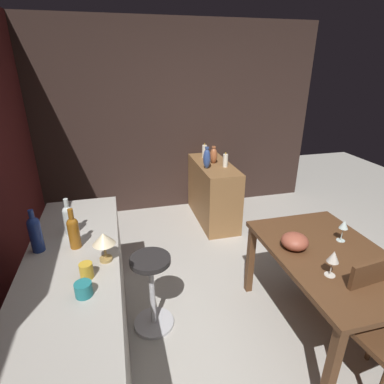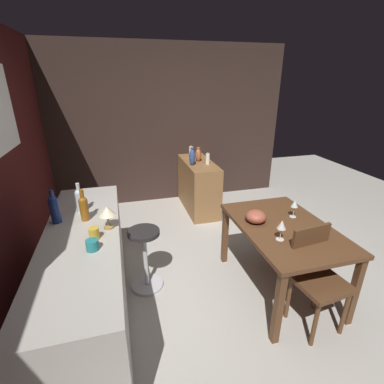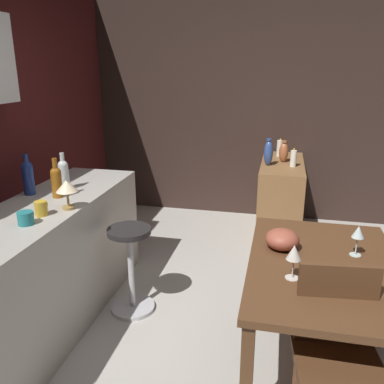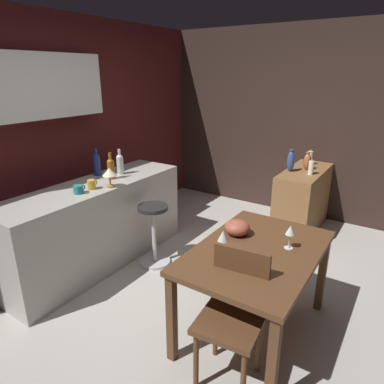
% 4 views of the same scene
% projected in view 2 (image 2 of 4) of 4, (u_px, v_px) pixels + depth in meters
% --- Properties ---
extents(ground_plane, '(9.00, 9.00, 0.00)m').
position_uv_depth(ground_plane, '(228.00, 285.00, 3.01)').
color(ground_plane, '#B7B2A8').
extents(wall_side_right, '(0.10, 4.40, 2.60)m').
position_uv_depth(wall_side_right, '(158.00, 127.00, 4.73)').
color(wall_side_right, '#33231E').
rests_on(wall_side_right, ground_plane).
extents(dining_table, '(1.26, 0.84, 0.74)m').
position_uv_depth(dining_table, '(283.00, 234.00, 2.75)').
color(dining_table, '#56351E').
rests_on(dining_table, ground_plane).
extents(kitchen_counter, '(2.10, 0.60, 0.90)m').
position_uv_depth(kitchen_counter, '(89.00, 279.00, 2.44)').
color(kitchen_counter, '#B2ADA3').
rests_on(kitchen_counter, ground_plane).
extents(sideboard_cabinet, '(1.10, 0.44, 0.82)m').
position_uv_depth(sideboard_cabinet, '(198.00, 186.00, 4.65)').
color(sideboard_cabinet, olive).
rests_on(sideboard_cabinet, ground_plane).
extents(chair_near_window, '(0.44, 0.44, 0.91)m').
position_uv_depth(chair_near_window, '(315.00, 274.00, 2.40)').
color(chair_near_window, '#56351E').
rests_on(chair_near_window, ground_plane).
extents(bar_stool, '(0.34, 0.34, 0.67)m').
position_uv_depth(bar_stool, '(145.00, 258.00, 2.88)').
color(bar_stool, '#262323').
rests_on(bar_stool, ground_plane).
extents(wine_glass_left, '(0.07, 0.07, 0.19)m').
position_uv_depth(wine_glass_left, '(295.00, 204.00, 2.84)').
color(wine_glass_left, silver).
rests_on(wine_glass_left, dining_table).
extents(wine_glass_right, '(0.08, 0.08, 0.19)m').
position_uv_depth(wine_glass_right, '(282.00, 225.00, 2.43)').
color(wine_glass_right, silver).
rests_on(wine_glass_right, dining_table).
extents(fruit_bowl, '(0.21, 0.21, 0.12)m').
position_uv_depth(fruit_bowl, '(256.00, 217.00, 2.76)').
color(fruit_bowl, '#9E4C38').
rests_on(fruit_bowl, dining_table).
extents(wine_bottle_amber, '(0.08, 0.08, 0.29)m').
position_uv_depth(wine_bottle_amber, '(84.00, 207.00, 2.44)').
color(wine_bottle_amber, '#8C5114').
rests_on(wine_bottle_amber, kitchen_counter).
extents(wine_bottle_clear, '(0.08, 0.08, 0.28)m').
position_uv_depth(wine_bottle_clear, '(80.00, 199.00, 2.59)').
color(wine_bottle_clear, silver).
rests_on(wine_bottle_clear, kitchen_counter).
extents(wine_bottle_cobalt, '(0.08, 0.08, 0.30)m').
position_uv_depth(wine_bottle_cobalt, '(54.00, 208.00, 2.39)').
color(wine_bottle_cobalt, navy).
rests_on(wine_bottle_cobalt, kitchen_counter).
extents(cup_mustard, '(0.11, 0.08, 0.09)m').
position_uv_depth(cup_mustard, '(94.00, 233.00, 2.18)').
color(cup_mustard, gold).
rests_on(cup_mustard, kitchen_counter).
extents(cup_teal, '(0.13, 0.09, 0.08)m').
position_uv_depth(cup_teal, '(92.00, 245.00, 2.04)').
color(cup_teal, teal).
rests_on(cup_teal, kitchen_counter).
extents(counter_lamp, '(0.14, 0.14, 0.20)m').
position_uv_depth(counter_lamp, '(107.00, 212.00, 2.29)').
color(counter_lamp, '#A58447').
rests_on(counter_lamp, kitchen_counter).
extents(pillar_candle_tall, '(0.07, 0.07, 0.20)m').
position_uv_depth(pillar_candle_tall, '(191.00, 152.00, 4.72)').
color(pillar_candle_tall, white).
rests_on(pillar_candle_tall, sideboard_cabinet).
extents(pillar_candle_short, '(0.06, 0.06, 0.19)m').
position_uv_depth(pillar_candle_short, '(208.00, 159.00, 4.34)').
color(pillar_candle_short, white).
rests_on(pillar_candle_short, sideboard_cabinet).
extents(vase_copper, '(0.10, 0.10, 0.23)m').
position_uv_depth(vase_copper, '(198.00, 155.00, 4.47)').
color(vase_copper, '#B26038').
rests_on(vase_copper, sideboard_cabinet).
extents(vase_ceramic_blue, '(0.09, 0.09, 0.28)m').
position_uv_depth(vase_ceramic_blue, '(192.00, 157.00, 4.26)').
color(vase_ceramic_blue, '#334C8C').
rests_on(vase_ceramic_blue, sideboard_cabinet).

